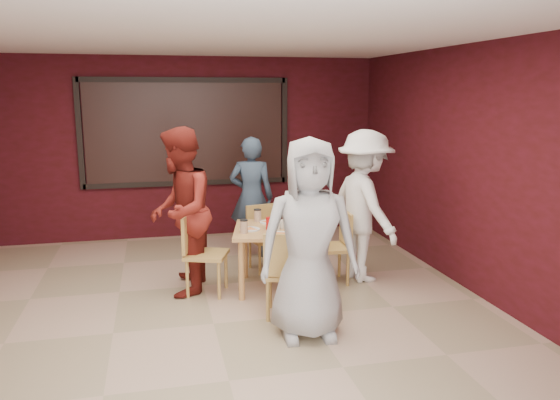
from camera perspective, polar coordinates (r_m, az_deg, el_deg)
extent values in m
plane|color=tan|center=(5.60, -6.96, -12.71)|extent=(7.00, 7.00, 0.00)
cube|color=black|center=(8.58, -9.78, 6.98)|extent=(3.00, 0.02, 1.50)
cube|color=tan|center=(6.28, -0.56, -3.15)|extent=(1.09, 1.09, 0.04)
cylinder|color=tan|center=(6.74, -3.69, -5.36)|extent=(0.07, 0.07, 0.68)
cylinder|color=tan|center=(6.74, 2.57, -5.34)|extent=(0.07, 0.07, 0.68)
cylinder|color=tan|center=(6.04, -4.05, -7.34)|extent=(0.07, 0.07, 0.68)
cylinder|color=tan|center=(6.04, 2.96, -7.32)|extent=(0.07, 0.07, 0.68)
cylinder|color=silver|center=(6.00, 0.04, -3.59)|extent=(0.23, 0.23, 0.01)
cone|color=#F0BB54|center=(5.99, 0.04, -3.45)|extent=(0.21, 0.21, 0.02)
cylinder|color=beige|center=(5.93, 1.43, -3.13)|extent=(0.09, 0.09, 0.14)
cylinder|color=black|center=(5.91, 1.43, -2.42)|extent=(0.09, 0.09, 0.01)
cylinder|color=silver|center=(6.55, -1.11, -2.32)|extent=(0.23, 0.23, 0.01)
cone|color=#F0BB54|center=(6.54, -1.12, -2.19)|extent=(0.21, 0.21, 0.02)
cylinder|color=beige|center=(6.59, -2.35, -1.66)|extent=(0.09, 0.09, 0.14)
cylinder|color=black|center=(6.57, -2.36, -1.02)|extent=(0.09, 0.09, 0.01)
cylinder|color=silver|center=(6.22, -3.17, -3.07)|extent=(0.23, 0.23, 0.01)
cone|color=#F0BB54|center=(6.21, -3.17, -2.94)|extent=(0.21, 0.21, 0.02)
cylinder|color=beige|center=(6.07, -3.79, -2.82)|extent=(0.09, 0.09, 0.14)
cylinder|color=black|center=(6.05, -3.80, -2.12)|extent=(0.09, 0.09, 0.01)
cylinder|color=silver|center=(6.34, 1.99, -2.78)|extent=(0.23, 0.23, 0.01)
cone|color=#F0BB54|center=(6.34, 1.99, -2.65)|extent=(0.21, 0.21, 0.02)
cylinder|color=beige|center=(6.46, 2.46, -1.92)|extent=(0.09, 0.09, 0.14)
cylinder|color=black|center=(6.45, 2.47, -1.26)|extent=(0.09, 0.09, 0.01)
cylinder|color=silver|center=(6.25, 0.19, -2.56)|extent=(0.06, 0.06, 0.10)
cylinder|color=silver|center=(6.19, -0.23, -2.76)|extent=(0.05, 0.05, 0.08)
cylinder|color=#B10C0D|center=(6.19, -1.16, -2.48)|extent=(0.07, 0.07, 0.15)
cube|color=black|center=(6.24, -0.80, -2.58)|extent=(0.12, 0.07, 0.10)
cube|color=tan|center=(5.60, 0.67, -7.64)|extent=(0.54, 0.54, 0.04)
cylinder|color=tan|center=(5.85, 2.49, -9.28)|extent=(0.04, 0.04, 0.43)
cylinder|color=tan|center=(5.86, -1.04, -9.23)|extent=(0.04, 0.04, 0.43)
cylinder|color=tan|center=(5.52, 2.48, -10.58)|extent=(0.04, 0.04, 0.43)
cylinder|color=tan|center=(5.53, -1.27, -10.52)|extent=(0.04, 0.04, 0.43)
cube|color=tan|center=(5.34, 0.61, -5.78)|extent=(0.43, 0.15, 0.42)
cube|color=tan|center=(7.01, -1.44, -4.11)|extent=(0.48, 0.48, 0.04)
cylinder|color=tan|center=(6.86, -2.12, -6.31)|extent=(0.03, 0.03, 0.39)
cylinder|color=tan|center=(6.99, 0.33, -5.97)|extent=(0.03, 0.03, 0.39)
cylinder|color=tan|center=(7.15, -3.15, -5.60)|extent=(0.03, 0.03, 0.39)
cylinder|color=tan|center=(7.27, -0.78, -5.29)|extent=(0.03, 0.03, 0.39)
cube|color=tan|center=(7.11, -2.04, -1.99)|extent=(0.40, 0.12, 0.38)
cube|color=tan|center=(6.25, -7.68, -5.69)|extent=(0.57, 0.57, 0.04)
cylinder|color=tan|center=(6.12, -6.40, -8.38)|extent=(0.04, 0.04, 0.43)
cylinder|color=tan|center=(6.45, -5.67, -7.32)|extent=(0.04, 0.04, 0.43)
cylinder|color=tan|center=(6.21, -9.66, -8.18)|extent=(0.04, 0.04, 0.43)
cylinder|color=tan|center=(6.53, -8.77, -7.15)|extent=(0.04, 0.04, 0.43)
cube|color=tan|center=(6.24, -9.53, -3.37)|extent=(0.19, 0.43, 0.42)
cube|color=tan|center=(6.58, 5.28, -5.00)|extent=(0.44, 0.44, 0.04)
cylinder|color=tan|center=(6.75, 3.45, -6.53)|extent=(0.04, 0.04, 0.41)
cylinder|color=tan|center=(6.44, 4.20, -7.43)|extent=(0.04, 0.04, 0.41)
cylinder|color=tan|center=(6.84, 6.23, -6.33)|extent=(0.04, 0.04, 0.41)
cylinder|color=tan|center=(6.54, 7.11, -7.21)|extent=(0.04, 0.04, 0.41)
cube|color=tan|center=(6.57, 6.91, -2.89)|extent=(0.05, 0.42, 0.40)
imported|color=#A9A9A9|center=(5.01, 3.05, -4.12)|extent=(0.97, 0.68, 1.88)
imported|color=#314358|center=(7.53, -3.00, 0.30)|extent=(0.70, 0.56, 1.67)
imported|color=maroon|center=(6.22, -10.41, -1.19)|extent=(0.87, 1.03, 1.89)
imported|color=white|center=(6.63, 8.83, -0.63)|extent=(0.87, 1.28, 1.83)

